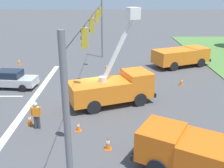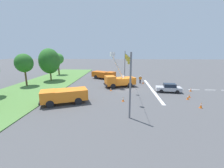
{
  "view_description": "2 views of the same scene",
  "coord_description": "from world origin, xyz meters",
  "px_view_note": "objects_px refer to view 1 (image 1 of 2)",
  "views": [
    {
      "loc": [
        19.6,
        1.29,
        8.14
      ],
      "look_at": [
        2.3,
        1.26,
        1.89
      ],
      "focal_mm": 42.0,
      "sensor_mm": 36.0,
      "label": 1
    },
    {
      "loc": [
        -28.53,
        0.99,
        7.38
      ],
      "look_at": [
        -2.09,
        2.62,
        1.37
      ],
      "focal_mm": 24.0,
      "sensor_mm": 36.0,
      "label": 2
    }
  ],
  "objects_px": {
    "road_worker": "(36,114)",
    "traffic_cone_foreground_right": "(130,86)",
    "traffic_cone_far_right": "(30,119)",
    "traffic_cone_lane_edge_b": "(108,143)",
    "traffic_cone_mid_left": "(78,126)",
    "traffic_cone_lane_edge_a": "(9,70)",
    "traffic_cone_foreground_left": "(19,61)",
    "traffic_cone_near_bucket": "(182,81)",
    "utility_truck_bucket_lift": "(114,86)",
    "sedan_silver": "(11,79)",
    "traffic_cone_centre_line": "(106,67)",
    "utility_truck_support_near": "(207,156)",
    "utility_truck_support_far": "(181,56)"
  },
  "relations": [
    {
      "from": "road_worker",
      "to": "traffic_cone_foreground_right",
      "type": "xyz_separation_m",
      "value": [
        -6.9,
        6.23,
        -0.72
      ]
    },
    {
      "from": "traffic_cone_far_right",
      "to": "traffic_cone_lane_edge_b",
      "type": "bearing_deg",
      "value": 61.43
    },
    {
      "from": "traffic_cone_mid_left",
      "to": "traffic_cone_lane_edge_a",
      "type": "distance_m",
      "value": 14.31
    },
    {
      "from": "traffic_cone_foreground_left",
      "to": "traffic_cone_foreground_right",
      "type": "bearing_deg",
      "value": 57.69
    },
    {
      "from": "traffic_cone_foreground_left",
      "to": "traffic_cone_far_right",
      "type": "relative_size",
      "value": 1.01
    },
    {
      "from": "traffic_cone_foreground_left",
      "to": "traffic_cone_mid_left",
      "type": "height_order",
      "value": "traffic_cone_foreground_left"
    },
    {
      "from": "traffic_cone_near_bucket",
      "to": "utility_truck_bucket_lift",
      "type": "bearing_deg",
      "value": -56.22
    },
    {
      "from": "sedan_silver",
      "to": "traffic_cone_centre_line",
      "type": "height_order",
      "value": "sedan_silver"
    },
    {
      "from": "sedan_silver",
      "to": "traffic_cone_near_bucket",
      "type": "xyz_separation_m",
      "value": [
        -0.69,
        15.09,
        -0.44
      ]
    },
    {
      "from": "traffic_cone_mid_left",
      "to": "traffic_cone_near_bucket",
      "type": "relative_size",
      "value": 0.91
    },
    {
      "from": "traffic_cone_near_bucket",
      "to": "utility_truck_support_near",
      "type": "bearing_deg",
      "value": -9.33
    },
    {
      "from": "sedan_silver",
      "to": "road_worker",
      "type": "bearing_deg",
      "value": 30.19
    },
    {
      "from": "road_worker",
      "to": "traffic_cone_near_bucket",
      "type": "relative_size",
      "value": 2.48
    },
    {
      "from": "traffic_cone_lane_edge_b",
      "to": "traffic_cone_centre_line",
      "type": "relative_size",
      "value": 1.13
    },
    {
      "from": "sedan_silver",
      "to": "traffic_cone_foreground_right",
      "type": "distance_m",
      "value": 10.43
    },
    {
      "from": "utility_truck_bucket_lift",
      "to": "sedan_silver",
      "type": "relative_size",
      "value": 1.57
    },
    {
      "from": "traffic_cone_far_right",
      "to": "traffic_cone_centre_line",
      "type": "xyz_separation_m",
      "value": [
        -12.24,
        4.63,
        -0.07
      ]
    },
    {
      "from": "traffic_cone_centre_line",
      "to": "traffic_cone_lane_edge_a",
      "type": "bearing_deg",
      "value": -81.34
    },
    {
      "from": "traffic_cone_foreground_left",
      "to": "traffic_cone_lane_edge_b",
      "type": "height_order",
      "value": "traffic_cone_foreground_left"
    },
    {
      "from": "traffic_cone_foreground_left",
      "to": "traffic_cone_centre_line",
      "type": "relative_size",
      "value": 1.2
    },
    {
      "from": "road_worker",
      "to": "utility_truck_support_far",
      "type": "bearing_deg",
      "value": 138.8
    },
    {
      "from": "utility_truck_support_far",
      "to": "traffic_cone_lane_edge_b",
      "type": "xyz_separation_m",
      "value": [
        16.32,
        -7.87,
        -0.84
      ]
    },
    {
      "from": "utility_truck_support_near",
      "to": "traffic_cone_mid_left",
      "type": "xyz_separation_m",
      "value": [
        -4.23,
        -6.27,
        -0.86
      ]
    },
    {
      "from": "utility_truck_support_far",
      "to": "sedan_silver",
      "type": "xyz_separation_m",
      "value": [
        6.85,
        -16.48,
        -0.42
      ]
    },
    {
      "from": "traffic_cone_lane_edge_a",
      "to": "traffic_cone_centre_line",
      "type": "xyz_separation_m",
      "value": [
        -1.51,
        9.91,
        -0.07
      ]
    },
    {
      "from": "utility_truck_support_near",
      "to": "traffic_cone_lane_edge_a",
      "type": "xyz_separation_m",
      "value": [
        -15.76,
        -14.75,
        -0.78
      ]
    },
    {
      "from": "traffic_cone_mid_left",
      "to": "sedan_silver",
      "type": "bearing_deg",
      "value": -137.99
    },
    {
      "from": "utility_truck_support_far",
      "to": "traffic_cone_foreground_right",
      "type": "distance_m",
      "value": 9.42
    },
    {
      "from": "traffic_cone_foreground_right",
      "to": "traffic_cone_centre_line",
      "type": "bearing_deg",
      "value": -159.19
    },
    {
      "from": "traffic_cone_lane_edge_b",
      "to": "traffic_cone_lane_edge_a",
      "type": "bearing_deg",
      "value": -142.56
    },
    {
      "from": "traffic_cone_far_right",
      "to": "utility_truck_support_near",
      "type": "bearing_deg",
      "value": 62.04
    },
    {
      "from": "traffic_cone_lane_edge_a",
      "to": "traffic_cone_foreground_left",
      "type": "bearing_deg",
      "value": -176.87
    },
    {
      "from": "utility_truck_support_near",
      "to": "traffic_cone_centre_line",
      "type": "height_order",
      "value": "utility_truck_support_near"
    },
    {
      "from": "traffic_cone_centre_line",
      "to": "traffic_cone_foreground_left",
      "type": "bearing_deg",
      "value": -101.02
    },
    {
      "from": "traffic_cone_lane_edge_a",
      "to": "traffic_cone_far_right",
      "type": "bearing_deg",
      "value": 26.19
    },
    {
      "from": "utility_truck_support_near",
      "to": "traffic_cone_lane_edge_b",
      "type": "distance_m",
      "value": 5.05
    },
    {
      "from": "traffic_cone_foreground_left",
      "to": "utility_truck_support_far",
      "type": "bearing_deg",
      "value": 88.02
    },
    {
      "from": "utility_truck_support_far",
      "to": "road_worker",
      "type": "distance_m",
      "value": 18.67
    },
    {
      "from": "utility_truck_bucket_lift",
      "to": "utility_truck_support_near",
      "type": "height_order",
      "value": "utility_truck_bucket_lift"
    },
    {
      "from": "traffic_cone_foreground_right",
      "to": "traffic_cone_lane_edge_b",
      "type": "relative_size",
      "value": 0.79
    },
    {
      "from": "traffic_cone_far_right",
      "to": "utility_truck_support_far",
      "type": "bearing_deg",
      "value": 136.43
    },
    {
      "from": "utility_truck_bucket_lift",
      "to": "traffic_cone_lane_edge_b",
      "type": "height_order",
      "value": "utility_truck_bucket_lift"
    },
    {
      "from": "traffic_cone_lane_edge_b",
      "to": "utility_truck_support_far",
      "type": "bearing_deg",
      "value": 154.25
    },
    {
      "from": "sedan_silver",
      "to": "traffic_cone_centre_line",
      "type": "bearing_deg",
      "value": 123.91
    },
    {
      "from": "traffic_cone_lane_edge_b",
      "to": "traffic_cone_centre_line",
      "type": "distance_m",
      "value": 14.99
    },
    {
      "from": "utility_truck_bucket_lift",
      "to": "traffic_cone_lane_edge_a",
      "type": "relative_size",
      "value": 8.94
    },
    {
      "from": "utility_truck_support_far",
      "to": "traffic_cone_near_bucket",
      "type": "bearing_deg",
      "value": -12.73
    },
    {
      "from": "utility_truck_bucket_lift",
      "to": "traffic_cone_far_right",
      "type": "relative_size",
      "value": 9.01
    },
    {
      "from": "utility_truck_bucket_lift",
      "to": "utility_truck_support_far",
      "type": "distance_m",
      "value": 12.73
    },
    {
      "from": "traffic_cone_near_bucket",
      "to": "traffic_cone_lane_edge_a",
      "type": "bearing_deg",
      "value": -101.16
    }
  ]
}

